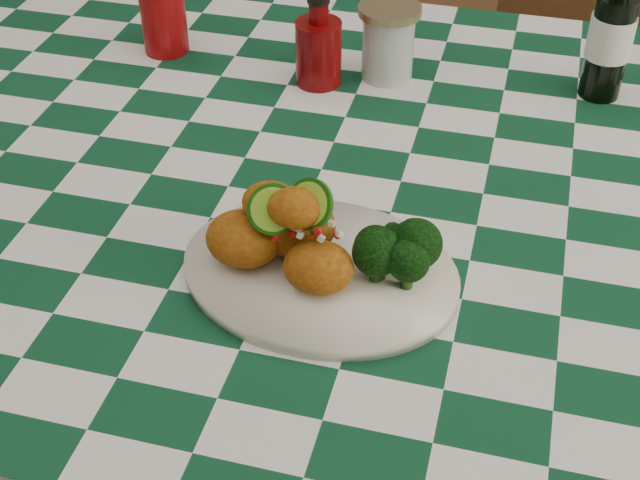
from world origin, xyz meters
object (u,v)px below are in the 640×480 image
(fried_chicken_pile, at_px, (298,227))
(ketchup_bottle, at_px, (319,38))
(dining_table, at_px, (321,378))
(mason_jar, at_px, (388,42))
(wooden_chair_right, at_px, (574,104))
(plate, at_px, (320,273))
(beer_bottle, at_px, (614,24))
(wooden_chair_left, at_px, (253,99))
(red_tumbler, at_px, (163,14))

(fried_chicken_pile, height_order, ketchup_bottle, ketchup_bottle)
(dining_table, height_order, mason_jar, mason_jar)
(wooden_chair_right, bearing_deg, plate, -95.53)
(ketchup_bottle, relative_size, wooden_chair_right, 0.14)
(plate, relative_size, beer_bottle, 1.40)
(plate, bearing_deg, beer_bottle, 59.56)
(plate, height_order, beer_bottle, beer_bottle)
(fried_chicken_pile, distance_m, ketchup_bottle, 0.43)
(wooden_chair_left, bearing_deg, wooden_chair_right, -4.14)
(ketchup_bottle, distance_m, beer_bottle, 0.40)
(ketchup_bottle, height_order, beer_bottle, beer_bottle)
(red_tumbler, bearing_deg, plate, -51.29)
(red_tumbler, relative_size, ketchup_bottle, 0.86)
(dining_table, relative_size, plate, 5.46)
(plate, relative_size, ketchup_bottle, 2.18)
(red_tumbler, distance_m, wooden_chair_left, 0.57)
(fried_chicken_pile, distance_m, wooden_chair_left, 1.02)
(dining_table, xyz_separation_m, beer_bottle, (0.34, 0.28, 0.50))
(plate, bearing_deg, red_tumbler, 128.71)
(red_tumbler, relative_size, beer_bottle, 0.55)
(plate, xyz_separation_m, wooden_chair_right, (0.28, 0.95, -0.29))
(wooden_chair_left, height_order, wooden_chair_right, wooden_chair_right)
(fried_chicken_pile, bearing_deg, plate, -0.00)
(dining_table, bearing_deg, red_tumbler, 141.19)
(fried_chicken_pile, xyz_separation_m, wooden_chair_right, (0.31, 0.95, -0.35))
(mason_jar, bearing_deg, plate, -87.65)
(dining_table, bearing_deg, wooden_chair_right, 65.80)
(mason_jar, distance_m, beer_bottle, 0.31)
(red_tumbler, relative_size, wooden_chair_left, 0.13)
(beer_bottle, bearing_deg, mason_jar, -175.36)
(fried_chicken_pile, distance_m, mason_jar, 0.46)
(ketchup_bottle, bearing_deg, plate, -75.04)
(dining_table, height_order, ketchup_bottle, ketchup_bottle)
(mason_jar, bearing_deg, wooden_chair_left, 130.84)
(fried_chicken_pile, xyz_separation_m, ketchup_bottle, (-0.09, 0.42, 0.00))
(ketchup_bottle, relative_size, mason_jar, 1.27)
(beer_bottle, relative_size, wooden_chair_right, 0.22)
(beer_bottle, distance_m, wooden_chair_left, 0.89)
(mason_jar, relative_size, wooden_chair_right, 0.11)
(dining_table, height_order, wooden_chair_right, wooden_chair_right)
(fried_chicken_pile, xyz_separation_m, wooden_chair_left, (-0.35, 0.88, -0.40))
(dining_table, xyz_separation_m, plate, (0.05, -0.20, 0.40))
(plate, relative_size, mason_jar, 2.77)
(dining_table, bearing_deg, fried_chicken_pile, -82.48)
(fried_chicken_pile, relative_size, red_tumbler, 1.30)
(red_tumbler, height_order, wooden_chair_right, wooden_chair_right)
(plate, distance_m, ketchup_bottle, 0.44)
(red_tumbler, height_order, wooden_chair_left, wooden_chair_left)
(wooden_chair_left, distance_m, wooden_chair_right, 0.67)
(red_tumbler, bearing_deg, dining_table, -38.81)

